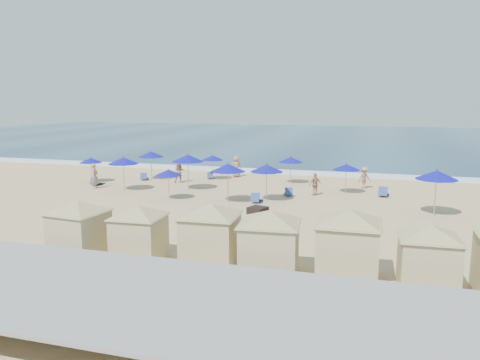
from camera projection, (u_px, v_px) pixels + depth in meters
name	position (u px, v px, depth m)	size (l,w,h in m)	color
ground	(226.00, 210.00, 28.24)	(160.00, 160.00, 0.00)	tan
ocean	(326.00, 138.00, 80.19)	(160.00, 80.00, 0.06)	navy
surf_line	(279.00, 172.00, 42.88)	(160.00, 2.50, 0.08)	white
seawall	(97.00, 281.00, 15.38)	(160.00, 6.10, 1.22)	gray
trash_bin	(258.00, 215.00, 25.09)	(0.89, 0.89, 0.89)	black
cabana_0	(79.00, 222.00, 19.47)	(4.22, 4.22, 2.66)	tan
cabana_1	(139.00, 226.00, 19.07)	(4.07, 4.07, 2.56)	tan
cabana_2	(210.00, 226.00, 18.46)	(4.48, 4.48, 2.81)	tan
cabana_3	(270.00, 235.00, 17.27)	(4.47, 4.47, 2.82)	tan
cabana_4	(348.00, 236.00, 16.93)	(4.70, 4.70, 2.95)	tan
cabana_5	(429.00, 249.00, 16.05)	(4.13, 4.13, 2.59)	tan
umbrella_0	(91.00, 160.00, 37.33)	(1.80, 1.80, 2.05)	#A5A8AD
umbrella_1	(123.00, 161.00, 33.83)	(2.23, 2.23, 2.53)	#A5A8AD
umbrella_2	(151.00, 154.00, 38.60)	(2.14, 2.14, 2.44)	#A5A8AD
umbrella_3	(168.00, 173.00, 30.80)	(1.84, 1.84, 2.09)	#A5A8AD
umbrella_4	(213.00, 158.00, 38.60)	(1.85, 1.85, 2.11)	#A5A8AD
umbrella_5	(188.00, 158.00, 34.06)	(2.38, 2.38, 2.71)	#A5A8AD
umbrella_6	(228.00, 168.00, 29.82)	(2.30, 2.30, 2.62)	#A5A8AD
umbrella_7	(267.00, 168.00, 30.24)	(2.20, 2.20, 2.51)	#A5A8AD
umbrella_8	(291.00, 160.00, 36.74)	(1.93, 1.93, 2.19)	#A5A8AD
umbrella_9	(346.00, 167.00, 32.80)	(1.91, 1.91, 2.17)	#A5A8AD
umbrella_10	(437.00, 175.00, 26.40)	(2.38, 2.38, 2.71)	#A5A8AD
beach_chair_0	(97.00, 182.00, 36.23)	(0.59, 1.31, 0.72)	navy
beach_chair_1	(144.00, 177.00, 38.67)	(0.91, 1.29, 0.65)	navy
beach_chair_2	(210.00, 176.00, 39.25)	(0.80, 1.22, 0.62)	navy
beach_chair_3	(256.00, 199.00, 30.16)	(0.57, 1.27, 0.70)	navy
beach_chair_4	(288.00, 193.00, 32.23)	(0.85, 1.27, 0.65)	navy
beach_chair_5	(383.00, 193.00, 32.05)	(0.77, 1.42, 0.75)	navy
beachgoer_0	(95.00, 176.00, 34.89)	(0.69, 0.45, 1.88)	#A2755A
beachgoer_1	(180.00, 171.00, 37.25)	(0.91, 0.71, 1.88)	#A2755A
beachgoer_2	(315.00, 184.00, 32.30)	(0.92, 0.38, 1.57)	#A2755A
beachgoer_3	(365.00, 178.00, 34.67)	(1.08, 0.62, 1.67)	#A2755A
beachgoer_4	(236.00, 167.00, 40.02)	(0.89, 0.58, 1.82)	#A2755A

